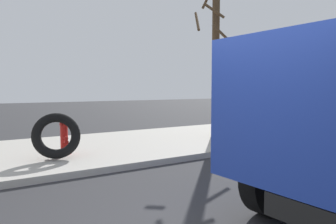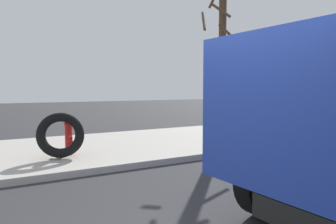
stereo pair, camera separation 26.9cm
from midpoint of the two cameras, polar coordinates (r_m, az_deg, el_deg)
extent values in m
cube|color=#ADA89E|center=(9.20, -20.18, -6.96)|extent=(36.00, 5.00, 0.15)
cylinder|color=red|center=(8.38, -16.57, -4.87)|extent=(0.18, 0.18, 0.74)
sphere|color=red|center=(8.32, -16.63, -1.99)|extent=(0.21, 0.21, 0.21)
cylinder|color=red|center=(8.21, -16.31, -4.42)|extent=(0.08, 0.15, 0.08)
cylinder|color=red|center=(8.52, -16.84, -4.11)|extent=(0.08, 0.15, 0.08)
cylinder|color=red|center=(8.22, -16.30, -5.04)|extent=(0.10, 0.15, 0.10)
torus|color=black|center=(8.02, -17.87, -3.94)|extent=(1.20, 0.80, 1.12)
cylinder|color=black|center=(4.86, 19.16, -11.24)|extent=(1.11, 0.35, 1.10)
cylinder|color=#4C3823|center=(11.17, 10.42, 9.22)|extent=(0.25, 0.25, 5.30)
cylinder|color=#4C3823|center=(10.99, 11.50, 13.76)|extent=(0.76, 0.19, 0.58)
cylinder|color=#4C3823|center=(11.11, 10.16, 17.63)|extent=(0.51, 0.62, 0.57)
cylinder|color=#4C3823|center=(11.30, 7.13, 16.00)|extent=(0.80, 1.17, 0.90)
camera|label=1|loc=(0.13, -88.74, 0.10)|focal=33.84mm
camera|label=2|loc=(0.13, 91.26, -0.10)|focal=33.84mm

